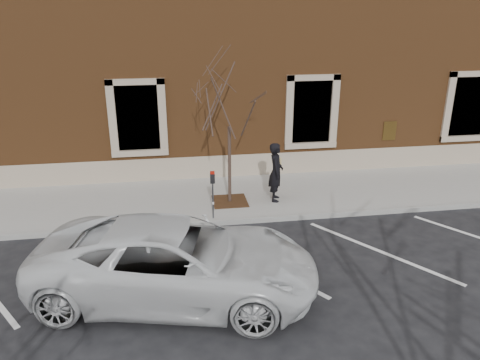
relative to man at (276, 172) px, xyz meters
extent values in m
plane|color=#28282B|center=(-1.21, -1.16, -1.08)|extent=(120.00, 120.00, 0.00)
cube|color=#A7A39D|center=(-1.21, 0.59, -1.01)|extent=(40.00, 3.50, 0.15)
cube|color=#9E9E99|center=(-1.21, -1.21, -1.01)|extent=(40.00, 0.12, 0.15)
cube|color=brown|center=(-1.21, 6.59, 2.92)|extent=(40.00, 8.50, 8.00)
cube|color=tan|center=(-1.21, 2.37, -0.53)|extent=(40.00, 0.06, 0.80)
cube|color=black|center=(-4.21, 2.49, 1.32)|extent=(1.40, 0.30, 2.20)
cube|color=tan|center=(-4.21, 2.32, 0.12)|extent=(1.90, 0.20, 0.20)
cube|color=black|center=(1.79, 2.49, 1.32)|extent=(1.40, 0.30, 2.20)
cube|color=tan|center=(1.79, 2.32, 0.12)|extent=(1.90, 0.20, 0.20)
cube|color=black|center=(7.79, 2.49, 1.32)|extent=(1.40, 0.30, 2.20)
cube|color=tan|center=(7.79, 2.32, 0.12)|extent=(1.90, 0.20, 0.20)
imported|color=black|center=(0.00, 0.00, 0.00)|extent=(0.58, 0.76, 1.86)
cylinder|color=#595B60|center=(-2.07, -1.04, -0.39)|extent=(0.05, 0.05, 1.09)
cube|color=black|center=(-2.07, -1.04, 0.29)|extent=(0.13, 0.10, 0.28)
cube|color=red|center=(-2.07, -1.04, 0.47)|extent=(0.12, 0.09, 0.07)
cube|color=white|center=(-2.07, -1.09, -0.44)|extent=(0.05, 0.00, 0.08)
cube|color=#452B16|center=(-1.44, 0.08, -0.92)|extent=(1.07, 1.07, 0.03)
cylinder|color=#412E27|center=(-1.44, 0.08, 0.27)|extent=(0.10, 0.10, 2.41)
imported|color=silver|center=(-3.19, -4.48, -0.24)|extent=(6.51, 4.06, 1.68)
camera|label=1|loc=(-3.19, -13.29, 4.90)|focal=35.00mm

